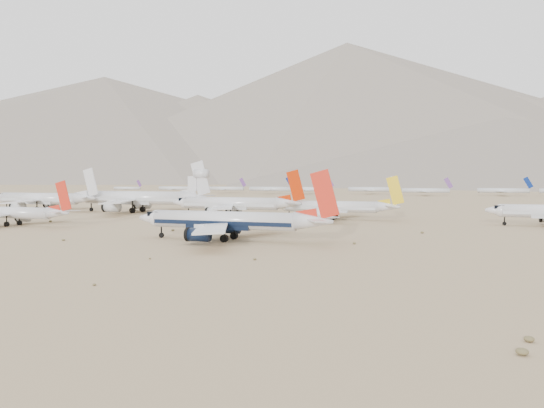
{
  "coord_description": "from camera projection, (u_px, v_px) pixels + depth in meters",
  "views": [
    {
      "loc": [
        45.68,
        -120.42,
        15.79
      ],
      "look_at": [
        -8.29,
        38.33,
        7.0
      ],
      "focal_mm": 35.0,
      "sensor_mm": 36.0,
      "label": 1
    }
  ],
  "objects": [
    {
      "name": "ground",
      "position": [
        254.0,
        241.0,
        129.36
      ],
      "size": [
        7000.0,
        7000.0,
        0.0
      ],
      "primitive_type": "plane",
      "color": "olive",
      "rests_on": "ground"
    },
    {
      "name": "main_airliner",
      "position": [
        232.0,
        221.0,
        129.35
      ],
      "size": [
        49.56,
        48.41,
        17.49
      ],
      "color": "silver",
      "rests_on": "ground"
    },
    {
      "name": "second_airliner",
      "position": [
        15.0,
        213.0,
        168.24
      ],
      "size": [
        41.1,
        40.18,
        14.57
      ],
      "color": "silver",
      "rests_on": "ground"
    },
    {
      "name": "row2_gold_tail",
      "position": [
        336.0,
        207.0,
        193.31
      ],
      "size": [
        45.28,
        44.28,
        16.12
      ],
      "color": "silver",
      "rests_on": "ground"
    },
    {
      "name": "row2_orange_tail",
      "position": [
        235.0,
        204.0,
        203.58
      ],
      "size": [
        51.48,
        50.36,
        18.36
      ],
      "color": "silver",
      "rests_on": "ground"
    },
    {
      "name": "row2_white_trijet",
      "position": [
        141.0,
        198.0,
        229.79
      ],
      "size": [
        63.3,
        61.86,
        22.43
      ],
      "color": "silver",
      "rests_on": "ground"
    },
    {
      "name": "row2_white_twin",
      "position": [
        44.0,
        199.0,
        240.14
      ],
      "size": [
        54.8,
        53.62,
        19.58
      ],
      "color": "silver",
      "rests_on": "ground"
    },
    {
      "name": "distant_storage_row",
      "position": [
        476.0,
        190.0,
        427.78
      ],
      "size": [
        662.09,
        62.14,
        13.64
      ],
      "color": "silver",
      "rests_on": "ground"
    },
    {
      "name": "mountain_range",
      "position": [
        461.0,
        120.0,
        1655.03
      ],
      "size": [
        7354.0,
        3024.0,
        470.0
      ],
      "color": "slate",
      "rests_on": "ground"
    },
    {
      "name": "desert_scrub",
      "position": [
        170.0,
        260.0,
        98.3
      ],
      "size": [
        261.14,
        121.67,
        0.63
      ],
      "color": "brown",
      "rests_on": "ground"
    }
  ]
}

